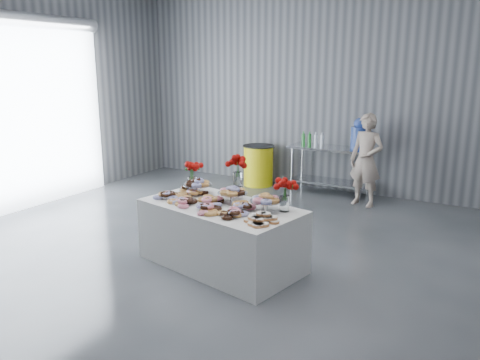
% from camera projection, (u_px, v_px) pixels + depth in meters
% --- Properties ---
extents(ground, '(9.00, 9.00, 0.00)m').
position_uv_depth(ground, '(191.00, 275.00, 5.37)').
color(ground, '#393C41').
rests_on(ground, ground).
extents(room_walls, '(8.04, 9.04, 4.02)m').
position_uv_depth(room_walls, '(167.00, 37.00, 4.93)').
color(room_walls, gray).
rests_on(room_walls, ground).
extents(display_table, '(2.06, 1.36, 0.75)m').
position_uv_depth(display_table, '(221.00, 235.00, 5.57)').
color(display_table, silver).
rests_on(display_table, ground).
extents(prep_table, '(1.50, 0.60, 0.90)m').
position_uv_depth(prep_table, '(330.00, 162.00, 8.58)').
color(prep_table, silver).
rests_on(prep_table, ground).
extents(donut_mounds, '(1.93, 1.14, 0.09)m').
position_uv_depth(donut_mounds, '(218.00, 203.00, 5.43)').
color(donut_mounds, gold).
rests_on(donut_mounds, display_table).
extents(cake_stand_left, '(0.36, 0.36, 0.17)m').
position_uv_depth(cake_stand_left, '(197.00, 184.00, 5.91)').
color(cake_stand_left, silver).
rests_on(cake_stand_left, display_table).
extents(cake_stand_mid, '(0.36, 0.36, 0.17)m').
position_uv_depth(cake_stand_mid, '(232.00, 192.00, 5.53)').
color(cake_stand_mid, silver).
rests_on(cake_stand_mid, display_table).
extents(cake_stand_right, '(0.36, 0.36, 0.17)m').
position_uv_depth(cake_stand_right, '(266.00, 200.00, 5.20)').
color(cake_stand_right, silver).
rests_on(cake_stand_right, display_table).
extents(danish_pile, '(0.48, 0.48, 0.11)m').
position_uv_depth(danish_pile, '(263.00, 217.00, 4.88)').
color(danish_pile, white).
rests_on(danish_pile, display_table).
extents(bouquet_left, '(0.26, 0.26, 0.42)m').
position_uv_depth(bouquet_left, '(192.00, 168.00, 6.07)').
color(bouquet_left, white).
rests_on(bouquet_left, display_table).
extents(bouquet_right, '(0.26, 0.26, 0.42)m').
position_uv_depth(bouquet_right, '(285.00, 186.00, 5.18)').
color(bouquet_right, white).
rests_on(bouquet_right, display_table).
extents(bouquet_center, '(0.26, 0.26, 0.57)m').
position_uv_depth(bouquet_center, '(237.00, 168.00, 5.68)').
color(bouquet_center, silver).
rests_on(bouquet_center, display_table).
extents(water_jug, '(0.28, 0.28, 0.55)m').
position_uv_depth(water_jug, '(359.00, 135.00, 8.21)').
color(water_jug, blue).
rests_on(water_jug, prep_table).
extents(drink_bottles, '(0.54, 0.08, 0.27)m').
position_uv_depth(drink_bottles, '(313.00, 139.00, 8.55)').
color(drink_bottles, '#268C33').
rests_on(drink_bottles, prep_table).
extents(person, '(0.65, 0.50, 1.58)m').
position_uv_depth(person, '(366.00, 160.00, 7.88)').
color(person, '#CC8C93').
rests_on(person, ground).
extents(trash_barrel, '(0.63, 0.63, 0.81)m').
position_uv_depth(trash_barrel, '(258.00, 165.00, 9.34)').
color(trash_barrel, '#FFEE15').
rests_on(trash_barrel, ground).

